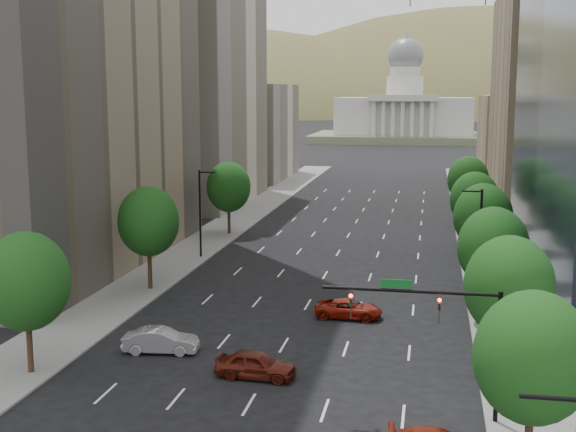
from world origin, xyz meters
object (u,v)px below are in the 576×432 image
Objects in this scene: traffic_signal at (449,324)px; car_red_far at (349,309)px; car_maroon at (256,365)px; car_silver at (161,341)px; capitol at (404,116)px.

traffic_signal is 1.81× the size of car_red_far.
car_maroon reaches higher than car_silver.
car_silver is 0.97× the size of car_red_far.
car_red_far is (11.20, 9.96, -0.11)m from car_silver.
car_maroon is 0.96× the size of car_red_far.
car_maroon is 0.99× the size of car_silver.
capitol is 12.24× the size of car_silver.
car_maroon is (-11.04, 3.90, -4.35)m from traffic_signal.
car_silver reaches higher than car_red_far.
car_maroon reaches higher than car_red_far.
car_maroon is at bearing 163.21° from car_red_far.
capitol reaches higher than car_maroon.
car_red_far is at bearing -55.63° from car_silver.
traffic_signal reaches higher than car_maroon.
capitol is 215.95m from car_maroon.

